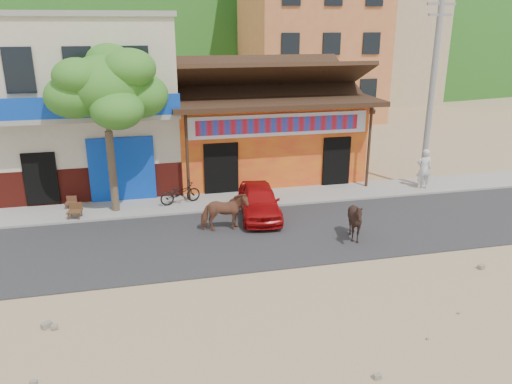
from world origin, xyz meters
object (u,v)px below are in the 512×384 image
at_px(cow_tan, 224,212).
at_px(cafe_chair_left, 70,198).
at_px(red_car, 259,201).
at_px(pedestrian, 424,169).
at_px(tree, 109,131).
at_px(cow_dark, 356,221).
at_px(scooter, 180,193).
at_px(utility_pole, 432,92).
at_px(cafe_chair_right, 74,205).

bearing_deg(cow_tan, cafe_chair_left, 56.98).
relative_size(red_car, pedestrian, 2.03).
height_order(tree, red_car, tree).
xyz_separation_m(tree, cow_dark, (7.69, -4.37, -2.40)).
height_order(tree, cafe_chair_left, tree).
relative_size(cow_tan, scooter, 0.97).
bearing_deg(cow_dark, utility_pole, 99.08).
relative_size(cow_tan, pedestrian, 0.92).
bearing_deg(utility_pole, cafe_chair_left, 178.32).
bearing_deg(scooter, tree, 79.58).
distance_m(cow_tan, cafe_chair_right, 5.52).
bearing_deg(cow_tan, cow_dark, -115.30).
xyz_separation_m(cow_dark, pedestrian, (4.91, 4.19, 0.25)).
xyz_separation_m(cow_dark, cafe_chair_left, (-9.36, 5.00, -0.20)).
xyz_separation_m(scooter, pedestrian, (10.17, -0.40, 0.43)).
bearing_deg(cafe_chair_left, tree, -10.03).
height_order(scooter, cafe_chair_left, scooter).
bearing_deg(cow_dark, cafe_chair_right, -145.85).
bearing_deg(tree, cafe_chair_left, 159.48).
distance_m(tree, cow_tan, 5.14).
bearing_deg(red_car, cafe_chair_left, 168.45).
distance_m(cow_dark, red_car, 3.78).
xyz_separation_m(utility_pole, cafe_chair_left, (-14.47, 0.42, -3.60)).
bearing_deg(pedestrian, cafe_chair_right, 14.84).
xyz_separation_m(scooter, cafe_chair_right, (-3.83, -0.72, 0.07)).
bearing_deg(utility_pole, cafe_chair_right, -177.18).
bearing_deg(cow_tan, utility_pole, -74.50).
height_order(utility_pole, cafe_chair_left, utility_pole).
xyz_separation_m(cow_dark, scooter, (-5.27, 4.59, -0.18)).
relative_size(cow_dark, scooter, 0.84).
relative_size(utility_pole, red_car, 2.31).
bearing_deg(red_car, pedestrian, 17.00).
relative_size(utility_pole, cow_tan, 5.12).
xyz_separation_m(utility_pole, scooter, (-10.37, 0.02, -3.58)).
bearing_deg(scooter, cow_dark, -146.64).
height_order(cow_dark, cafe_chair_right, cow_dark).
bearing_deg(tree, red_car, -17.07).
height_order(utility_pole, cow_dark, utility_pole).
height_order(pedestrian, cafe_chair_right, pedestrian).
bearing_deg(cafe_chair_right, pedestrian, 11.28).
bearing_deg(red_car, utility_pole, 19.47).
distance_m(scooter, pedestrian, 10.19).
distance_m(cow_tan, pedestrian, 9.24).
bearing_deg(cafe_chair_right, cow_dark, -13.09).
relative_size(tree, pedestrian, 3.52).
distance_m(utility_pole, scooter, 10.97).
bearing_deg(scooter, cow_tan, -171.65).
relative_size(cow_tan, cow_dark, 1.15).
bearing_deg(cow_tan, pedestrian, -76.40).
distance_m(tree, scooter, 3.55).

